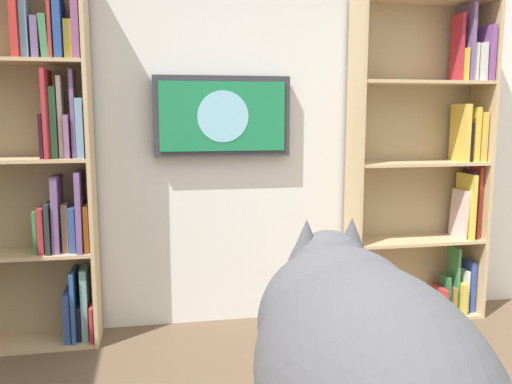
{
  "coord_description": "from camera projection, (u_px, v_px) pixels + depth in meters",
  "views": [
    {
      "loc": [
        0.43,
        1.08,
        1.34
      ],
      "look_at": [
        0.03,
        -1.06,
        1.01
      ],
      "focal_mm": 37.22,
      "sensor_mm": 36.0,
      "label": 1
    }
  ],
  "objects": [
    {
      "name": "wall_mounted_tv",
      "position": [
        222.0,
        116.0,
        3.21
      ],
      "size": [
        0.83,
        0.07,
        0.48
      ],
      "color": "#333338"
    },
    {
      "name": "wall_back",
      "position": [
        226.0,
        111.0,
        3.29
      ],
      "size": [
        4.52,
        0.06,
        2.7
      ],
      "primitive_type": "cube",
      "color": "silver",
      "rests_on": "ground"
    },
    {
      "name": "bookshelf_right",
      "position": [
        35.0,
        159.0,
        2.97
      ],
      "size": [
        0.85,
        0.28,
        2.16
      ],
      "color": "tan",
      "rests_on": "ground"
    },
    {
      "name": "bookshelf_left",
      "position": [
        431.0,
        165.0,
        3.43
      ],
      "size": [
        0.89,
        0.28,
        2.04
      ],
      "color": "tan",
      "rests_on": "ground"
    },
    {
      "name": "cat",
      "position": [
        359.0,
        365.0,
        0.8
      ],
      "size": [
        0.32,
        0.69,
        0.39
      ],
      "color": "#4C4C51",
      "rests_on": "desk"
    }
  ]
}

